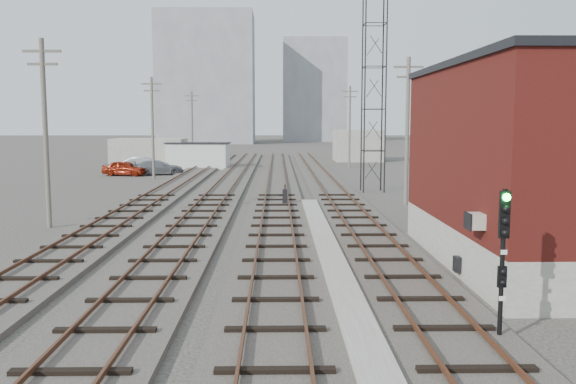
{
  "coord_description": "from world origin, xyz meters",
  "views": [
    {
      "loc": [
        -1.44,
        -9.3,
        5.11
      ],
      "look_at": [
        -1.01,
        15.83,
        2.2
      ],
      "focal_mm": 38.0,
      "sensor_mm": 36.0,
      "label": 1
    }
  ],
  "objects_px": {
    "site_trailer": "(198,155)",
    "car_grey": "(158,168)",
    "signal_mast": "(503,256)",
    "switch_stand": "(285,197)",
    "car_red": "(125,168)",
    "car_silver": "(145,165)"
  },
  "relations": [
    {
      "from": "car_silver",
      "to": "car_red",
      "type": "bearing_deg",
      "value": 160.7
    },
    {
      "from": "car_red",
      "to": "car_grey",
      "type": "relative_size",
      "value": 0.87
    },
    {
      "from": "switch_stand",
      "to": "car_grey",
      "type": "distance_m",
      "value": 25.18
    },
    {
      "from": "car_silver",
      "to": "signal_mast",
      "type": "bearing_deg",
      "value": -161.28
    },
    {
      "from": "signal_mast",
      "to": "site_trailer",
      "type": "distance_m",
      "value": 54.92
    },
    {
      "from": "car_red",
      "to": "car_silver",
      "type": "xyz_separation_m",
      "value": [
        1.11,
        3.65,
        0.07
      ]
    },
    {
      "from": "signal_mast",
      "to": "site_trailer",
      "type": "xyz_separation_m",
      "value": [
        -13.83,
        53.14,
        -0.61
      ]
    },
    {
      "from": "car_grey",
      "to": "car_red",
      "type": "bearing_deg",
      "value": 90.59
    },
    {
      "from": "site_trailer",
      "to": "car_silver",
      "type": "bearing_deg",
      "value": -126.5
    },
    {
      "from": "switch_stand",
      "to": "car_red",
      "type": "xyz_separation_m",
      "value": [
        -14.93,
        21.25,
        0.14
      ]
    },
    {
      "from": "signal_mast",
      "to": "car_grey",
      "type": "distance_m",
      "value": 48.18
    },
    {
      "from": "site_trailer",
      "to": "car_red",
      "type": "height_order",
      "value": "site_trailer"
    },
    {
      "from": "switch_stand",
      "to": "site_trailer",
      "type": "height_order",
      "value": "site_trailer"
    },
    {
      "from": "site_trailer",
      "to": "signal_mast",
      "type": "bearing_deg",
      "value": -69.94
    },
    {
      "from": "car_red",
      "to": "car_silver",
      "type": "relative_size",
      "value": 0.88
    },
    {
      "from": "car_red",
      "to": "car_grey",
      "type": "distance_m",
      "value": 3.09
    },
    {
      "from": "signal_mast",
      "to": "car_red",
      "type": "distance_m",
      "value": 48.45
    },
    {
      "from": "switch_stand",
      "to": "car_grey",
      "type": "xyz_separation_m",
      "value": [
        -11.98,
        22.15,
        0.12
      ]
    },
    {
      "from": "site_trailer",
      "to": "switch_stand",
      "type": "bearing_deg",
      "value": -67.66
    },
    {
      "from": "site_trailer",
      "to": "car_grey",
      "type": "bearing_deg",
      "value": -104.18
    },
    {
      "from": "car_red",
      "to": "switch_stand",
      "type": "bearing_deg",
      "value": -132.84
    },
    {
      "from": "car_grey",
      "to": "car_silver",
      "type": "bearing_deg",
      "value": 17.54
    }
  ]
}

